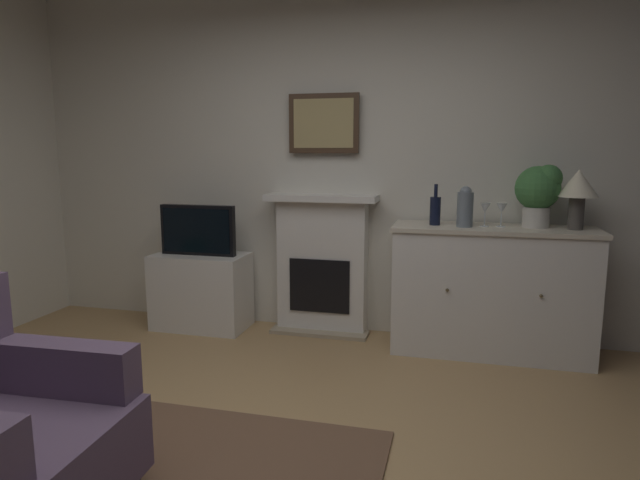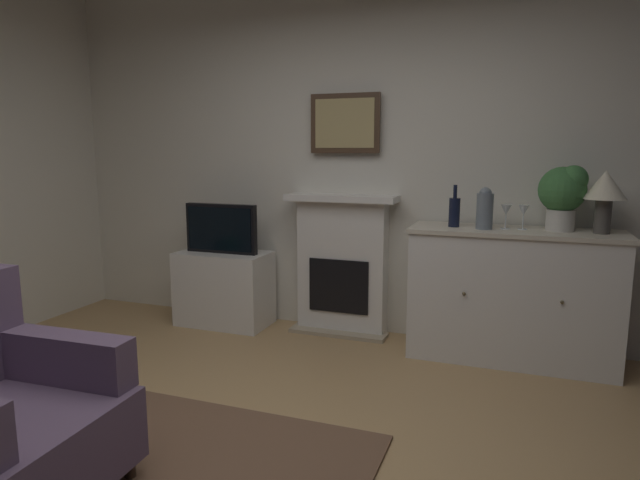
# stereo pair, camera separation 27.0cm
# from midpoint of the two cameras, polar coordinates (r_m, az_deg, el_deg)

# --- Properties ---
(wall_rear) EXTENTS (5.51, 0.06, 2.97)m
(wall_rear) POSITION_cam_midpoint_polar(r_m,az_deg,el_deg) (4.30, 1.89, 9.95)
(wall_rear) COLOR silver
(wall_rear) RESTS_ON ground_plane
(fireplace_unit) EXTENTS (0.87, 0.30, 1.10)m
(fireplace_unit) POSITION_cam_midpoint_polar(r_m,az_deg,el_deg) (4.32, -1.57, -2.52)
(fireplace_unit) COLOR white
(fireplace_unit) RESTS_ON ground_plane
(framed_picture) EXTENTS (0.55, 0.04, 0.45)m
(framed_picture) POSITION_cam_midpoint_polar(r_m,az_deg,el_deg) (4.28, -1.46, 12.06)
(framed_picture) COLOR #473323
(sideboard_cabinet) EXTENTS (1.38, 0.49, 0.91)m
(sideboard_cabinet) POSITION_cam_midpoint_polar(r_m,az_deg,el_deg) (4.01, 15.60, -5.14)
(sideboard_cabinet) COLOR white
(sideboard_cabinet) RESTS_ON ground_plane
(table_lamp) EXTENTS (0.26, 0.26, 0.40)m
(table_lamp) POSITION_cam_midpoint_polar(r_m,az_deg,el_deg) (3.95, 23.59, 5.01)
(table_lamp) COLOR #4C4742
(table_lamp) RESTS_ON sideboard_cabinet
(wine_bottle) EXTENTS (0.08, 0.08, 0.29)m
(wine_bottle) POSITION_cam_midpoint_polar(r_m,az_deg,el_deg) (3.92, 10.02, 3.10)
(wine_bottle) COLOR black
(wine_bottle) RESTS_ON sideboard_cabinet
(wine_glass_left) EXTENTS (0.07, 0.07, 0.16)m
(wine_glass_left) POSITION_cam_midpoint_polar(r_m,az_deg,el_deg) (3.91, 14.98, 3.12)
(wine_glass_left) COLOR silver
(wine_glass_left) RESTS_ON sideboard_cabinet
(wine_glass_center) EXTENTS (0.07, 0.07, 0.16)m
(wine_glass_center) POSITION_cam_midpoint_polar(r_m,az_deg,el_deg) (3.93, 16.59, 3.08)
(wine_glass_center) COLOR silver
(wine_glass_center) RESTS_ON sideboard_cabinet
(vase_decorative) EXTENTS (0.11, 0.11, 0.28)m
(vase_decorative) POSITION_cam_midpoint_polar(r_m,az_deg,el_deg) (3.86, 12.99, 3.39)
(vase_decorative) COLOR slate
(vase_decorative) RESTS_ON sideboard_cabinet
(tv_cabinet) EXTENTS (0.75, 0.42, 0.61)m
(tv_cabinet) POSITION_cam_midpoint_polar(r_m,az_deg,el_deg) (4.59, -13.95, -5.21)
(tv_cabinet) COLOR white
(tv_cabinet) RESTS_ON ground_plane
(tv_set) EXTENTS (0.62, 0.07, 0.40)m
(tv_set) POSITION_cam_midpoint_polar(r_m,az_deg,el_deg) (4.48, -14.34, 0.98)
(tv_set) COLOR black
(tv_set) RESTS_ON tv_cabinet
(potted_plant_small) EXTENTS (0.30, 0.30, 0.43)m
(potted_plant_small) POSITION_cam_midpoint_polar(r_m,az_deg,el_deg) (3.96, 20.11, 4.91)
(potted_plant_small) COLOR beige
(potted_plant_small) RESTS_ON sideboard_cabinet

